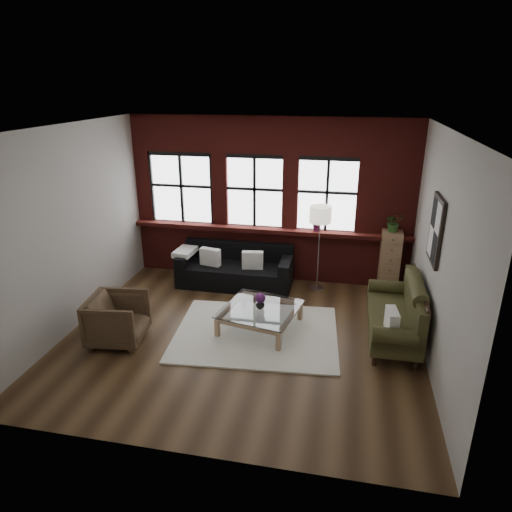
% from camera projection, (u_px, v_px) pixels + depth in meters
% --- Properties ---
extents(floor, '(5.50, 5.50, 0.00)m').
position_uv_depth(floor, '(242.00, 336.00, 7.23)').
color(floor, '#3B2615').
rests_on(floor, ground).
extents(ceiling, '(5.50, 5.50, 0.00)m').
position_uv_depth(ceiling, '(240.00, 128.00, 6.08)').
color(ceiling, white).
rests_on(ceiling, ground).
extents(wall_back, '(5.50, 0.00, 5.50)m').
position_uv_depth(wall_back, '(270.00, 200.00, 8.94)').
color(wall_back, '#ADA9A1').
rests_on(wall_back, ground).
extents(wall_front, '(5.50, 0.00, 5.50)m').
position_uv_depth(wall_front, '(182.00, 325.00, 4.37)').
color(wall_front, '#ADA9A1').
rests_on(wall_front, ground).
extents(wall_left, '(0.00, 5.00, 5.00)m').
position_uv_depth(wall_left, '(71.00, 230.00, 7.17)').
color(wall_left, '#ADA9A1').
rests_on(wall_left, ground).
extents(wall_right, '(0.00, 5.00, 5.00)m').
position_uv_depth(wall_right, '(439.00, 255.00, 6.14)').
color(wall_right, '#ADA9A1').
rests_on(wall_right, ground).
extents(brick_backwall, '(5.50, 0.12, 3.20)m').
position_uv_depth(brick_backwall, '(270.00, 201.00, 8.89)').
color(brick_backwall, maroon).
rests_on(brick_backwall, floor).
extents(sill_ledge, '(5.50, 0.30, 0.08)m').
position_uv_depth(sill_ledge, '(269.00, 230.00, 9.01)').
color(sill_ledge, maroon).
rests_on(sill_ledge, brick_backwall).
extents(window_left, '(1.38, 0.10, 1.50)m').
position_uv_depth(window_left, '(182.00, 189.00, 9.18)').
color(window_left, black).
rests_on(window_left, brick_backwall).
extents(window_mid, '(1.38, 0.10, 1.50)m').
position_uv_depth(window_mid, '(255.00, 193.00, 8.90)').
color(window_mid, black).
rests_on(window_mid, brick_backwall).
extents(window_right, '(1.38, 0.10, 1.50)m').
position_uv_depth(window_right, '(327.00, 196.00, 8.64)').
color(window_right, black).
rests_on(window_right, brick_backwall).
extents(wall_poster, '(0.05, 0.74, 0.94)m').
position_uv_depth(wall_poster, '(436.00, 230.00, 6.34)').
color(wall_poster, black).
rests_on(wall_poster, wall_right).
extents(shag_rug, '(2.71, 2.21, 0.03)m').
position_uv_depth(shag_rug, '(256.00, 333.00, 7.30)').
color(shag_rug, white).
rests_on(shag_rug, floor).
extents(dark_sofa, '(2.21, 0.89, 0.80)m').
position_uv_depth(dark_sofa, '(235.00, 266.00, 8.93)').
color(dark_sofa, black).
rests_on(dark_sofa, floor).
extents(pillow_a, '(0.42, 0.22, 0.34)m').
position_uv_depth(pillow_a, '(210.00, 257.00, 8.86)').
color(pillow_a, white).
rests_on(pillow_a, dark_sofa).
extents(pillow_b, '(0.42, 0.19, 0.34)m').
position_uv_depth(pillow_b, '(253.00, 260.00, 8.70)').
color(pillow_b, white).
rests_on(pillow_b, dark_sofa).
extents(vintage_settee, '(0.82, 1.85, 0.99)m').
position_uv_depth(vintage_settee, '(394.00, 310.00, 7.01)').
color(vintage_settee, '#363418').
rests_on(vintage_settee, floor).
extents(pillow_settee, '(0.18, 0.39, 0.34)m').
position_uv_depth(pillow_settee, '(392.00, 321.00, 6.47)').
color(pillow_settee, white).
rests_on(pillow_settee, vintage_settee).
extents(armchair, '(0.92, 0.90, 0.76)m').
position_uv_depth(armchair, '(118.00, 319.00, 6.97)').
color(armchair, '#443322').
rests_on(armchair, floor).
extents(coffee_table, '(1.36, 1.36, 0.39)m').
position_uv_depth(coffee_table, '(260.00, 319.00, 7.39)').
color(coffee_table, '#9E7956').
rests_on(coffee_table, shag_rug).
extents(vase, '(0.18, 0.18, 0.15)m').
position_uv_depth(vase, '(260.00, 304.00, 7.30)').
color(vase, '#B2B2B2').
rests_on(vase, coffee_table).
extents(flowers, '(0.17, 0.17, 0.17)m').
position_uv_depth(flowers, '(260.00, 298.00, 7.26)').
color(flowers, '#632367').
rests_on(flowers, vase).
extents(drawer_chest, '(0.37, 0.37, 1.20)m').
position_uv_depth(drawer_chest, '(389.00, 262.00, 8.61)').
color(drawer_chest, '#9E7956').
rests_on(drawer_chest, floor).
extents(potted_plant_top, '(0.39, 0.36, 0.35)m').
position_uv_depth(potted_plant_top, '(394.00, 222.00, 8.33)').
color(potted_plant_top, '#2D5923').
rests_on(potted_plant_top, drawer_chest).
extents(floor_lamp, '(0.40, 0.40, 1.80)m').
position_uv_depth(floor_lamp, '(319.00, 245.00, 8.58)').
color(floor_lamp, '#A5A5A8').
rests_on(floor_lamp, floor).
extents(sill_plant, '(0.24, 0.22, 0.36)m').
position_uv_depth(sill_plant, '(317.00, 222.00, 8.72)').
color(sill_plant, '#632367').
rests_on(sill_plant, sill_ledge).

